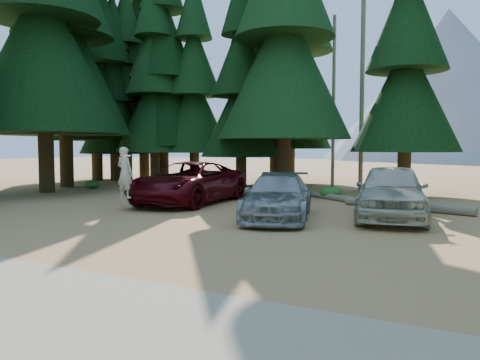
{
  "coord_description": "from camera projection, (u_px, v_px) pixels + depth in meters",
  "views": [
    {
      "loc": [
        6.78,
        -11.07,
        2.33
      ],
      "look_at": [
        -0.41,
        2.65,
        1.25
      ],
      "focal_mm": 35.0,
      "sensor_mm": 36.0,
      "label": 1
    }
  ],
  "objects": [
    {
      "name": "shrub_left",
      "position": [
        202.0,
        194.0,
        20.97
      ],
      "size": [
        0.92,
        0.92,
        0.51
      ],
      "primitive_type": "ellipsoid",
      "color": "#206D24",
      "rests_on": "ground"
    },
    {
      "name": "shrub_far_right",
      "position": [
        406.0,
        197.0,
        19.18
      ],
      "size": [
        1.09,
        1.09,
        0.6
      ],
      "primitive_type": "ellipsoid",
      "color": "#206D24",
      "rests_on": "ground"
    },
    {
      "name": "ground",
      "position": [
        209.0,
        231.0,
        13.08
      ],
      "size": [
        160.0,
        160.0,
        0.0
      ],
      "primitive_type": "plane",
      "color": "#B4884C",
      "rests_on": "ground"
    },
    {
      "name": "log_mid",
      "position": [
        330.0,
        197.0,
        20.9
      ],
      "size": [
        2.72,
        2.27,
        0.27
      ],
      "primitive_type": "cylinder",
      "rotation": [
        0.0,
        1.57,
        -0.68
      ],
      "color": "#6D6857",
      "rests_on": "ground"
    },
    {
      "name": "forest_belt_north",
      "position": [
        348.0,
        189.0,
        26.33
      ],
      "size": [
        36.0,
        7.0,
        22.0
      ],
      "primitive_type": null,
      "color": "black",
      "rests_on": "ground"
    },
    {
      "name": "snag_front",
      "position": [
        362.0,
        79.0,
        25.1
      ],
      "size": [
        0.24,
        0.24,
        12.0
      ],
      "primitive_type": "cylinder",
      "color": "#6D6857",
      "rests_on": "ground"
    },
    {
      "name": "mountain_peak",
      "position": [
        433.0,
        94.0,
        91.35
      ],
      "size": [
        48.0,
        50.0,
        28.0
      ],
      "color": "gray",
      "rests_on": "ground"
    },
    {
      "name": "shrub_center_left",
      "position": [
        200.0,
        194.0,
        20.53
      ],
      "size": [
        1.04,
        1.04,
        0.57
      ],
      "primitive_type": "ellipsoid",
      "color": "#206D24",
      "rests_on": "ground"
    },
    {
      "name": "shrub_edge_west",
      "position": [
        92.0,
        185.0,
        26.51
      ],
      "size": [
        0.83,
        0.83,
        0.46
      ],
      "primitive_type": "ellipsoid",
      "color": "#206D24",
      "rests_on": "ground"
    },
    {
      "name": "frisbee_player",
      "position": [
        125.0,
        172.0,
        16.6
      ],
      "size": [
        0.69,
        0.48,
        1.83
      ],
      "rotation": [
        0.0,
        0.0,
        3.08
      ],
      "color": "beige",
      "rests_on": "ground"
    },
    {
      "name": "shrub_right",
      "position": [
        330.0,
        192.0,
        21.36
      ],
      "size": [
        1.02,
        1.02,
        0.56
      ],
      "primitive_type": "ellipsoid",
      "color": "#206D24",
      "rests_on": "ground"
    },
    {
      "name": "silver_minivan_center",
      "position": [
        278.0,
        196.0,
        15.26
      ],
      "size": [
        3.42,
        5.41,
        1.46
      ],
      "primitive_type": "imported",
      "rotation": [
        0.0,
        0.0,
        0.29
      ],
      "color": "#A0A3A8",
      "rests_on": "ground"
    },
    {
      "name": "silver_minivan_right",
      "position": [
        391.0,
        192.0,
        15.15
      ],
      "size": [
        3.03,
        5.59,
        1.81
      ],
      "primitive_type": "imported",
      "rotation": [
        0.0,
        0.0,
        0.18
      ],
      "color": "beige",
      "rests_on": "ground"
    },
    {
      "name": "log_right",
      "position": [
        406.0,
        206.0,
        17.37
      ],
      "size": [
        4.83,
        1.54,
        0.31
      ],
      "primitive_type": "cylinder",
      "rotation": [
        0.0,
        1.57,
        -0.26
      ],
      "color": "#6D6857",
      "rests_on": "ground"
    },
    {
      "name": "shrub_center_right",
      "position": [
        270.0,
        198.0,
        19.63
      ],
      "size": [
        0.83,
        0.83,
        0.46
      ],
      "primitive_type": "ellipsoid",
      "color": "#206D24",
      "rests_on": "ground"
    },
    {
      "name": "log_left",
      "position": [
        260.0,
        194.0,
        21.95
      ],
      "size": [
        4.6,
        1.22,
        0.33
      ],
      "primitive_type": "cylinder",
      "rotation": [
        0.0,
        1.57,
        0.19
      ],
      "color": "#6D6857",
      "rests_on": "ground"
    },
    {
      "name": "shrub_far_left",
      "position": [
        193.0,
        191.0,
        22.27
      ],
      "size": [
        0.89,
        0.89,
        0.49
      ],
      "primitive_type": "ellipsoid",
      "color": "#206D24",
      "rests_on": "ground"
    },
    {
      "name": "red_pickup",
      "position": [
        189.0,
        183.0,
        19.46
      ],
      "size": [
        3.31,
        6.41,
        1.73
      ],
      "primitive_type": "imported",
      "rotation": [
        0.0,
        0.0,
        0.07
      ],
      "color": "#59070F",
      "rests_on": "ground"
    },
    {
      "name": "snag_back",
      "position": [
        334.0,
        102.0,
        27.42
      ],
      "size": [
        0.2,
        0.2,
        10.0
      ],
      "primitive_type": "cylinder",
      "color": "#6D6857",
      "rests_on": "ground"
    }
  ]
}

